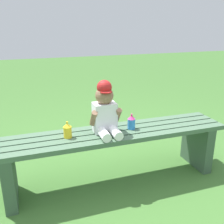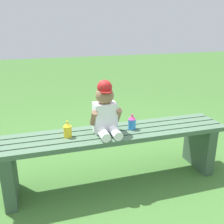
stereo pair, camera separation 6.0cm
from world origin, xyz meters
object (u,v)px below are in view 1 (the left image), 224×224
sippy_cup_left (68,130)px  sippy_cup_right (131,122)px  park_bench (114,147)px  child_figure (105,110)px

sippy_cup_left → sippy_cup_right: (0.50, 0.00, 0.00)m
park_bench → sippy_cup_left: size_ratio=14.65×
sippy_cup_right → sippy_cup_left: bearing=180.0°
park_bench → sippy_cup_right: bearing=3.1°
park_bench → sippy_cup_left: (-0.36, 0.01, 0.19)m
sippy_cup_left → child_figure: bearing=-0.0°
sippy_cup_right → park_bench: bearing=-176.9°
park_bench → sippy_cup_left: 0.40m
sippy_cup_left → sippy_cup_right: bearing=0.0°
park_bench → sippy_cup_left: sippy_cup_left is taller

